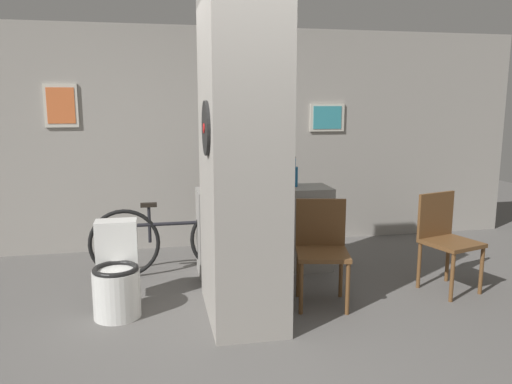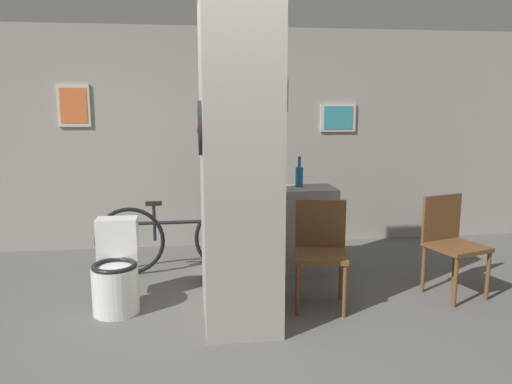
# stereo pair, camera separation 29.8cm
# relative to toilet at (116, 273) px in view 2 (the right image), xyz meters

# --- Properties ---
(ground_plane) EXTENTS (14.00, 14.00, 0.00)m
(ground_plane) POSITION_rel_toilet_xyz_m (0.95, -0.75, -0.32)
(ground_plane) COLOR #5B5956
(wall_back) EXTENTS (8.00, 0.09, 2.60)m
(wall_back) POSITION_rel_toilet_xyz_m (0.95, 1.88, 0.99)
(wall_back) COLOR gray
(wall_back) RESTS_ON ground_plane
(pillar_center) EXTENTS (0.61, 1.09, 2.60)m
(pillar_center) POSITION_rel_toilet_xyz_m (1.02, -0.21, 0.98)
(pillar_center) COLOR gray
(pillar_center) RESTS_ON ground_plane
(counter_shelf) EXTENTS (1.38, 0.44, 0.87)m
(counter_shelf) POSITION_rel_toilet_xyz_m (1.43, 0.81, 0.12)
(counter_shelf) COLOR gray
(counter_shelf) RESTS_ON ground_plane
(toilet) EXTENTS (0.38, 0.54, 0.75)m
(toilet) POSITION_rel_toilet_xyz_m (0.00, 0.00, 0.00)
(toilet) COLOR silver
(toilet) RESTS_ON ground_plane
(chair_near_pillar) EXTENTS (0.52, 0.52, 0.90)m
(chair_near_pillar) POSITION_rel_toilet_xyz_m (1.74, -0.11, 0.19)
(chair_near_pillar) COLOR brown
(chair_near_pillar) RESTS_ON ground_plane
(chair_by_doorway) EXTENTS (0.54, 0.54, 0.90)m
(chair_by_doorway) POSITION_rel_toilet_xyz_m (2.97, -0.03, 0.19)
(chair_by_doorway) COLOR brown
(chair_by_doorway) RESTS_ON ground_plane
(bicycle) EXTENTS (1.70, 0.42, 0.75)m
(bicycle) POSITION_rel_toilet_xyz_m (0.52, 0.87, 0.05)
(bicycle) COLOR black
(bicycle) RESTS_ON ground_plane
(bottle_tall) EXTENTS (0.08, 0.08, 0.32)m
(bottle_tall) POSITION_rel_toilet_xyz_m (1.76, 0.86, 0.67)
(bottle_tall) COLOR #19598C
(bottle_tall) RESTS_ON counter_shelf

